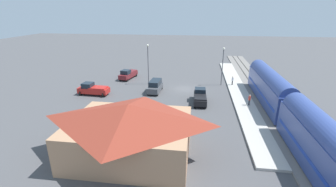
{
  "coord_description": "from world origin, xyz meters",
  "views": [
    {
      "loc": [
        -2.61,
        42.04,
        14.24
      ],
      "look_at": [
        2.31,
        5.68,
        1.0
      ],
      "focal_mm": 24.83,
      "sensor_mm": 36.0,
      "label": 1
    }
  ],
  "objects_px": {
    "passenger_train": "(332,154)",
    "pickup_maroon": "(128,74)",
    "suv_charcoal": "(155,86)",
    "pickup_red": "(93,89)",
    "light_pole_near_platform": "(223,62)",
    "pedestrian_waiting_far": "(249,99)",
    "pedestrian_on_platform": "(233,80)",
    "station_building": "(130,129)",
    "pickup_black": "(200,97)",
    "light_pole_lot_center": "(148,60)"
  },
  "relations": [
    {
      "from": "station_building",
      "to": "pickup_red",
      "type": "bearing_deg",
      "value": -54.84
    },
    {
      "from": "suv_charcoal",
      "to": "light_pole_near_platform",
      "type": "bearing_deg",
      "value": -154.35
    },
    {
      "from": "station_building",
      "to": "pedestrian_on_platform",
      "type": "height_order",
      "value": "station_building"
    },
    {
      "from": "pickup_maroon",
      "to": "pedestrian_waiting_far",
      "type": "bearing_deg",
      "value": 151.18
    },
    {
      "from": "suv_charcoal",
      "to": "pickup_red",
      "type": "distance_m",
      "value": 11.04
    },
    {
      "from": "station_building",
      "to": "light_pole_near_platform",
      "type": "xyz_separation_m",
      "value": [
        -11.2,
        -25.53,
        1.83
      ]
    },
    {
      "from": "pickup_red",
      "to": "light_pole_lot_center",
      "type": "distance_m",
      "value": 11.97
    },
    {
      "from": "passenger_train",
      "to": "pickup_maroon",
      "type": "xyz_separation_m",
      "value": [
        26.66,
        -29.23,
        -1.83
      ]
    },
    {
      "from": "pedestrian_on_platform",
      "to": "light_pole_near_platform",
      "type": "distance_m",
      "value": 4.08
    },
    {
      "from": "pedestrian_on_platform",
      "to": "pedestrian_waiting_far",
      "type": "relative_size",
      "value": 1.0
    },
    {
      "from": "light_pole_lot_center",
      "to": "pickup_red",
      "type": "bearing_deg",
      "value": 41.8
    },
    {
      "from": "station_building",
      "to": "light_pole_lot_center",
      "type": "xyz_separation_m",
      "value": [
        3.36,
        -24.24,
        2.11
      ]
    },
    {
      "from": "suv_charcoal",
      "to": "light_pole_lot_center",
      "type": "xyz_separation_m",
      "value": [
        2.24,
        -4.64,
        3.87
      ]
    },
    {
      "from": "light_pole_near_platform",
      "to": "pickup_maroon",
      "type": "bearing_deg",
      "value": -5.59
    },
    {
      "from": "light_pole_near_platform",
      "to": "light_pole_lot_center",
      "type": "height_order",
      "value": "light_pole_lot_center"
    },
    {
      "from": "station_building",
      "to": "pickup_black",
      "type": "xyz_separation_m",
      "value": [
        -7.04,
        -15.45,
        -1.88
      ]
    },
    {
      "from": "passenger_train",
      "to": "pedestrian_waiting_far",
      "type": "relative_size",
      "value": 32.93
    },
    {
      "from": "station_building",
      "to": "suv_charcoal",
      "type": "height_order",
      "value": "station_building"
    },
    {
      "from": "pickup_red",
      "to": "pickup_maroon",
      "type": "relative_size",
      "value": 0.97
    },
    {
      "from": "pickup_red",
      "to": "light_pole_lot_center",
      "type": "xyz_separation_m",
      "value": [
        -8.41,
        -7.52,
        3.99
      ]
    },
    {
      "from": "suv_charcoal",
      "to": "pickup_black",
      "type": "bearing_deg",
      "value": 153.01
    },
    {
      "from": "light_pole_lot_center",
      "to": "pedestrian_on_platform",
      "type": "bearing_deg",
      "value": -177.43
    },
    {
      "from": "pickup_black",
      "to": "pedestrian_on_platform",
      "type": "bearing_deg",
      "value": -123.27
    },
    {
      "from": "suv_charcoal",
      "to": "light_pole_lot_center",
      "type": "distance_m",
      "value": 6.44
    },
    {
      "from": "suv_charcoal",
      "to": "pickup_maroon",
      "type": "bearing_deg",
      "value": -46.2
    },
    {
      "from": "passenger_train",
      "to": "light_pole_lot_center",
      "type": "height_order",
      "value": "light_pole_lot_center"
    },
    {
      "from": "pedestrian_waiting_far",
      "to": "station_building",
      "type": "bearing_deg",
      "value": 45.18
    },
    {
      "from": "pickup_black",
      "to": "station_building",
      "type": "bearing_deg",
      "value": 65.49
    },
    {
      "from": "suv_charcoal",
      "to": "light_pole_near_platform",
      "type": "height_order",
      "value": "light_pole_near_platform"
    },
    {
      "from": "pedestrian_on_platform",
      "to": "pickup_red",
      "type": "xyz_separation_m",
      "value": [
        25.09,
        8.27,
        -0.25
      ]
    },
    {
      "from": "light_pole_near_platform",
      "to": "pedestrian_waiting_far",
      "type": "bearing_deg",
      "value": 107.35
    },
    {
      "from": "suv_charcoal",
      "to": "pickup_black",
      "type": "height_order",
      "value": "suv_charcoal"
    },
    {
      "from": "pedestrian_on_platform",
      "to": "light_pole_lot_center",
      "type": "distance_m",
      "value": 17.1
    },
    {
      "from": "pickup_black",
      "to": "suv_charcoal",
      "type": "bearing_deg",
      "value": -26.99
    },
    {
      "from": "pedestrian_waiting_far",
      "to": "light_pole_near_platform",
      "type": "bearing_deg",
      "value": -72.65
    },
    {
      "from": "pickup_black",
      "to": "light_pole_near_platform",
      "type": "relative_size",
      "value": 0.73
    },
    {
      "from": "passenger_train",
      "to": "station_building",
      "type": "bearing_deg",
      "value": -5.58
    },
    {
      "from": "pedestrian_on_platform",
      "to": "suv_charcoal",
      "type": "height_order",
      "value": "suv_charcoal"
    },
    {
      "from": "pedestrian_waiting_far",
      "to": "pickup_black",
      "type": "bearing_deg",
      "value": -5.82
    },
    {
      "from": "light_pole_near_platform",
      "to": "pickup_black",
      "type": "bearing_deg",
      "value": 67.59
    },
    {
      "from": "pedestrian_waiting_far",
      "to": "pickup_maroon",
      "type": "bearing_deg",
      "value": -28.82
    },
    {
      "from": "suv_charcoal",
      "to": "passenger_train",
      "type": "bearing_deg",
      "value": 131.82
    },
    {
      "from": "station_building",
      "to": "pickup_black",
      "type": "height_order",
      "value": "station_building"
    },
    {
      "from": "pickup_red",
      "to": "light_pole_near_platform",
      "type": "height_order",
      "value": "light_pole_near_platform"
    },
    {
      "from": "passenger_train",
      "to": "pickup_maroon",
      "type": "relative_size",
      "value": 9.91
    },
    {
      "from": "suv_charcoal",
      "to": "pickup_red",
      "type": "height_order",
      "value": "suv_charcoal"
    },
    {
      "from": "pickup_red",
      "to": "pedestrian_on_platform",
      "type": "bearing_deg",
      "value": -161.75
    },
    {
      "from": "pedestrian_waiting_far",
      "to": "pickup_maroon",
      "type": "relative_size",
      "value": 0.3
    },
    {
      "from": "pickup_black",
      "to": "light_pole_lot_center",
      "type": "relative_size",
      "value": 0.68
    },
    {
      "from": "station_building",
      "to": "pickup_black",
      "type": "distance_m",
      "value": 17.08
    }
  ]
}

